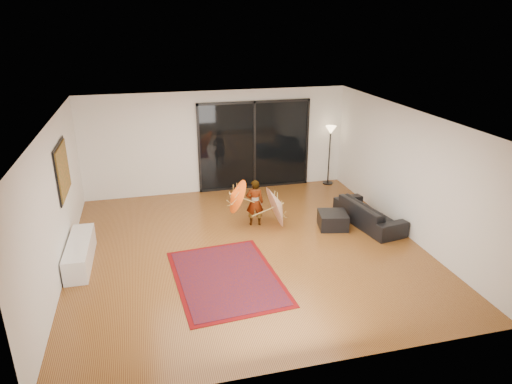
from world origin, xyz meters
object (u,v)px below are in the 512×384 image
object	(u,v)px
ottoman	(333,220)
child	(255,203)
sofa	(369,213)
media_console	(80,253)

from	to	relation	value
ottoman	child	distance (m)	1.80
ottoman	sofa	bearing A→B (deg)	-2.76
media_console	ottoman	distance (m)	5.35
media_console	ottoman	size ratio (longest dim) A/B	2.68
sofa	child	world-z (taller)	child
media_console	sofa	world-z (taller)	sofa
sofa	child	distance (m)	2.61
sofa	media_console	bearing A→B (deg)	82.83
sofa	ottoman	bearing A→B (deg)	77.51
media_console	child	distance (m)	3.79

